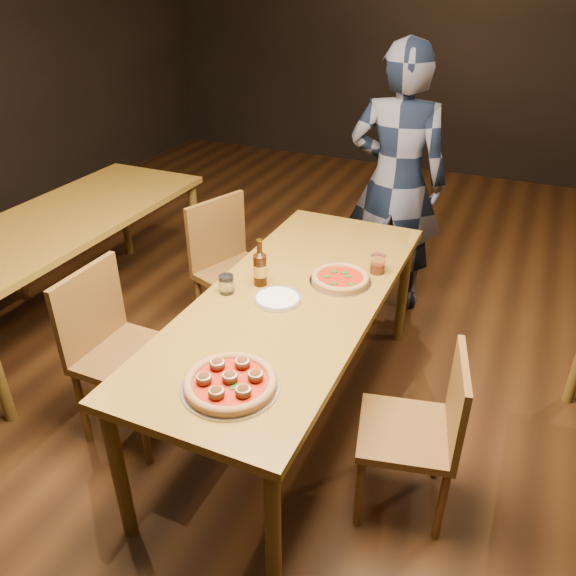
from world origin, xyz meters
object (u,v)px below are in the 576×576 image
at_px(chair_main_e, 406,431).
at_px(water_glass, 227,284).
at_px(table_left, 65,227).
at_px(diner, 396,182).
at_px(chair_main_sw, 240,274).
at_px(amber_glass, 378,264).
at_px(chair_main_nw, 130,355).
at_px(pizza_meatball, 230,382).
at_px(plate_stack, 278,299).
at_px(beer_bottle, 260,269).
at_px(chair_end, 374,252).
at_px(pizza_margherita, 340,278).
at_px(table_main, 292,309).

distance_m(chair_main_e, water_glass, 1.05).
relative_size(table_left, diner, 1.13).
xyz_separation_m(chair_main_sw, water_glass, (0.29, -0.64, 0.32)).
bearing_deg(amber_glass, diner, 99.78).
height_order(chair_main_nw, chair_main_sw, chair_main_sw).
bearing_deg(pizza_meatball, water_glass, 120.54).
relative_size(plate_stack, water_glass, 2.41).
bearing_deg(amber_glass, water_glass, -140.70).
height_order(pizza_meatball, water_glass, water_glass).
bearing_deg(beer_bottle, chair_main_sw, 128.33).
bearing_deg(diner, chair_main_nw, 61.61).
bearing_deg(chair_main_sw, table_left, 122.12).
bearing_deg(table_left, chair_end, 28.90).
relative_size(chair_main_e, chair_end, 1.00).
distance_m(table_left, water_glass, 1.46).
xyz_separation_m(chair_main_e, water_glass, (-0.96, 0.21, 0.38)).
relative_size(chair_main_e, diner, 0.47).
bearing_deg(chair_main_nw, chair_end, -23.64).
bearing_deg(chair_main_sw, pizza_margherita, -93.43).
bearing_deg(chair_end, chair_main_e, -47.94).
relative_size(chair_main_nw, beer_bottle, 3.96).
xyz_separation_m(water_glass, amber_glass, (0.60, 0.49, 0.00)).
relative_size(table_left, amber_glass, 20.93).
bearing_deg(table_main, diner, 84.76).
relative_size(chair_main_sw, plate_stack, 4.37).
distance_m(chair_main_e, amber_glass, 0.88).
bearing_deg(amber_glass, beer_bottle, -143.92).
relative_size(chair_main_nw, pizza_meatball, 2.52).
relative_size(chair_main_nw, amber_glass, 9.76).
relative_size(chair_main_nw, pizza_margherita, 3.04).
bearing_deg(table_main, plate_stack, -123.03).
relative_size(pizza_margherita, water_glass, 3.44).
xyz_separation_m(table_left, water_glass, (1.40, -0.40, 0.12)).
distance_m(chair_main_nw, chair_main_e, 1.35).
distance_m(table_main, chair_main_nw, 0.82).
distance_m(chair_main_sw, pizza_meatball, 1.43).
bearing_deg(chair_end, amber_glass, -53.03).
distance_m(pizza_meatball, beer_bottle, 0.78).
relative_size(pizza_margherita, amber_glass, 3.21).
relative_size(table_main, table_left, 1.00).
bearing_deg(chair_end, pizza_meatball, -68.87).
bearing_deg(water_glass, chair_end, 75.62).
distance_m(chair_end, beer_bottle, 1.32).
bearing_deg(table_main, chair_main_e, -25.07).
bearing_deg(pizza_meatball, table_main, 94.63).
bearing_deg(chair_main_sw, chair_main_e, -104.58).
bearing_deg(beer_bottle, chair_main_e, -22.30).
height_order(plate_stack, water_glass, water_glass).
height_order(chair_main_nw, amber_glass, chair_main_nw).
bearing_deg(water_glass, pizza_meatball, -59.46).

